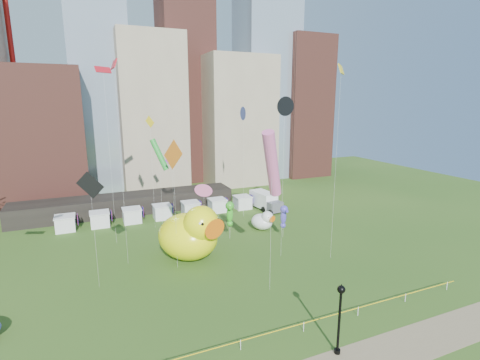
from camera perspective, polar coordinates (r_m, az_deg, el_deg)
name	(u,v)px	position (r m, az deg, el deg)	size (l,w,h in m)	color
ground	(241,350)	(32.28, 0.09, -25.24)	(160.00, 160.00, 0.00)	#2C531A
skyline	(141,93)	(85.45, -15.40, 13.11)	(101.00, 23.00, 68.00)	brown
pavilion	(128,204)	(68.20, -17.33, -3.60)	(38.00, 6.00, 3.20)	black
vendor_tents	(162,212)	(63.30, -12.17, -5.00)	(33.24, 2.80, 2.40)	white
caution_tape	(241,342)	(31.87, 0.09, -24.27)	(50.00, 0.06, 0.90)	white
big_duck	(191,234)	(46.25, -7.80, -8.39)	(9.80, 10.61, 7.39)	#FCFB0C
small_duck	(263,221)	(56.64, 3.65, -6.44)	(4.14, 4.54, 3.17)	white
seahorse_green	(230,212)	(52.04, -1.60, -5.06)	(1.59, 1.80, 5.67)	silver
seahorse_purple	(284,215)	(53.17, 6.92, -5.49)	(1.16, 1.48, 4.90)	silver
lamppost	(340,312)	(30.81, 15.50, -19.41)	(0.63, 0.63, 6.05)	black
box_truck	(265,201)	(67.22, 4.02, -3.27)	(3.75, 7.67, 3.13)	white
kite_0	(114,66)	(43.91, -19.28, 16.67)	(0.56, 3.26, 24.17)	silver
kite_1	(204,190)	(46.84, -5.75, -1.64)	(1.40, 1.26, 9.26)	silver
kite_2	(285,107)	(43.97, 7.08, 11.45)	(2.21, 1.21, 20.24)	silver
kite_4	(341,71)	(44.75, 15.70, 16.27)	(2.75, 2.80, 23.77)	silver
kite_6	(173,156)	(41.42, -10.53, 3.79)	(1.42, 3.21, 15.54)	silver
kite_7	(172,160)	(54.19, -10.73, 3.11)	(2.17, 0.66, 12.52)	silver
kite_8	(103,72)	(51.37, -20.80, 15.66)	(2.18, 1.97, 24.02)	silver
kite_9	(272,164)	(35.71, 5.09, 2.48)	(3.79, 3.79, 17.14)	silver
kite_10	(90,186)	(39.78, -22.59, -0.94)	(2.65, 1.13, 12.76)	silver
kite_11	(159,155)	(56.29, -12.63, 3.91)	(2.83, 2.39, 14.18)	silver
kite_12	(150,126)	(56.08, -14.03, 8.23)	(1.06, 1.51, 17.59)	silver
kite_13	(244,114)	(59.84, 0.59, 10.44)	(0.58, 2.24, 18.83)	silver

